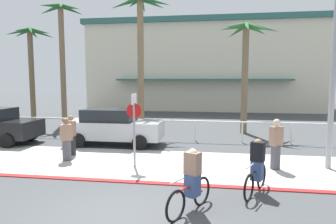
{
  "coord_description": "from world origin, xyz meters",
  "views": [
    {
      "loc": [
        2.04,
        -6.29,
        3.06
      ],
      "look_at": [
        0.14,
        6.0,
        1.71
      ],
      "focal_mm": 32.48,
      "sensor_mm": 36.0,
      "label": 1
    }
  ],
  "objects_px": {
    "palm_tree_4": "(247,48)",
    "cyclist_red_0": "(191,182)",
    "palm_tree_2": "(62,39)",
    "pedestrian_0": "(276,146)",
    "stop_sign_bike_lane": "(134,120)",
    "palm_tree_3": "(140,29)",
    "palm_tree_1": "(31,51)",
    "car_silver_1": "(114,126)",
    "pedestrian_1": "(71,137)",
    "pedestrian_2": "(66,141)",
    "cyclist_black_1": "(257,168)"
  },
  "relations": [
    {
      "from": "pedestrian_1",
      "to": "cyclist_black_1",
      "type": "bearing_deg",
      "value": -24.14
    },
    {
      "from": "pedestrian_2",
      "to": "palm_tree_3",
      "type": "bearing_deg",
      "value": 79.64
    },
    {
      "from": "palm_tree_1",
      "to": "pedestrian_0",
      "type": "xyz_separation_m",
      "value": [
        14.97,
        -9.56,
        -4.23
      ]
    },
    {
      "from": "palm_tree_3",
      "to": "pedestrian_2",
      "type": "bearing_deg",
      "value": -100.36
    },
    {
      "from": "palm_tree_3",
      "to": "cyclist_red_0",
      "type": "xyz_separation_m",
      "value": [
        3.73,
        -10.36,
        -5.18
      ]
    },
    {
      "from": "cyclist_red_0",
      "to": "cyclist_black_1",
      "type": "xyz_separation_m",
      "value": [
        1.64,
        1.41,
        0.0
      ]
    },
    {
      "from": "palm_tree_2",
      "to": "cyclist_black_1",
      "type": "distance_m",
      "value": 16.85
    },
    {
      "from": "stop_sign_bike_lane",
      "to": "pedestrian_2",
      "type": "xyz_separation_m",
      "value": [
        -2.73,
        0.44,
        -0.94
      ]
    },
    {
      "from": "palm_tree_2",
      "to": "pedestrian_1",
      "type": "xyz_separation_m",
      "value": [
        4.6,
        -8.28,
        -5.02
      ]
    },
    {
      "from": "pedestrian_0",
      "to": "cyclist_red_0",
      "type": "bearing_deg",
      "value": -124.75
    },
    {
      "from": "stop_sign_bike_lane",
      "to": "palm_tree_3",
      "type": "bearing_deg",
      "value": 101.94
    },
    {
      "from": "palm_tree_4",
      "to": "car_silver_1",
      "type": "distance_m",
      "value": 8.54
    },
    {
      "from": "palm_tree_3",
      "to": "car_silver_1",
      "type": "xyz_separation_m",
      "value": [
        -0.4,
        -3.73,
        -5.0
      ]
    },
    {
      "from": "pedestrian_1",
      "to": "palm_tree_3",
      "type": "bearing_deg",
      "value": 76.48
    },
    {
      "from": "palm_tree_3",
      "to": "pedestrian_0",
      "type": "xyz_separation_m",
      "value": [
        6.29,
        -6.67,
        -5.07
      ]
    },
    {
      "from": "palm_tree_3",
      "to": "pedestrian_0",
      "type": "relative_size",
      "value": 4.47
    },
    {
      "from": "stop_sign_bike_lane",
      "to": "palm_tree_4",
      "type": "distance_m",
      "value": 9.33
    },
    {
      "from": "palm_tree_1",
      "to": "palm_tree_3",
      "type": "relative_size",
      "value": 0.86
    },
    {
      "from": "cyclist_red_0",
      "to": "palm_tree_2",
      "type": "bearing_deg",
      "value": 127.44
    },
    {
      "from": "palm_tree_1",
      "to": "pedestrian_2",
      "type": "relative_size",
      "value": 4.13
    },
    {
      "from": "cyclist_red_0",
      "to": "pedestrian_0",
      "type": "distance_m",
      "value": 4.5
    },
    {
      "from": "stop_sign_bike_lane",
      "to": "palm_tree_4",
      "type": "height_order",
      "value": "palm_tree_4"
    },
    {
      "from": "cyclist_black_1",
      "to": "palm_tree_4",
      "type": "bearing_deg",
      "value": 86.63
    },
    {
      "from": "car_silver_1",
      "to": "cyclist_black_1",
      "type": "xyz_separation_m",
      "value": [
        5.77,
        -5.23,
        -0.18
      ]
    },
    {
      "from": "palm_tree_2",
      "to": "palm_tree_3",
      "type": "bearing_deg",
      "value": -21.51
    },
    {
      "from": "pedestrian_1",
      "to": "stop_sign_bike_lane",
      "type": "bearing_deg",
      "value": -22.73
    },
    {
      "from": "palm_tree_1",
      "to": "palm_tree_4",
      "type": "xyz_separation_m",
      "value": [
        14.61,
        -2.43,
        -0.24
      ]
    },
    {
      "from": "cyclist_black_1",
      "to": "palm_tree_3",
      "type": "bearing_deg",
      "value": 120.96
    },
    {
      "from": "palm_tree_1",
      "to": "palm_tree_3",
      "type": "xyz_separation_m",
      "value": [
        8.68,
        -2.89,
        0.84
      ]
    },
    {
      "from": "palm_tree_2",
      "to": "pedestrian_0",
      "type": "bearing_deg",
      "value": -36.28
    },
    {
      "from": "palm_tree_4",
      "to": "pedestrian_0",
      "type": "bearing_deg",
      "value": -87.07
    },
    {
      "from": "palm_tree_4",
      "to": "pedestrian_0",
      "type": "xyz_separation_m",
      "value": [
        0.37,
        -7.13,
        -3.99
      ]
    },
    {
      "from": "palm_tree_1",
      "to": "pedestrian_0",
      "type": "height_order",
      "value": "palm_tree_1"
    },
    {
      "from": "pedestrian_0",
      "to": "cyclist_black_1",
      "type": "bearing_deg",
      "value": -111.89
    },
    {
      "from": "car_silver_1",
      "to": "pedestrian_0",
      "type": "height_order",
      "value": "pedestrian_0"
    },
    {
      "from": "stop_sign_bike_lane",
      "to": "cyclist_red_0",
      "type": "xyz_separation_m",
      "value": [
        2.22,
        -3.22,
        -0.98
      ]
    },
    {
      "from": "palm_tree_2",
      "to": "car_silver_1",
      "type": "relative_size",
      "value": 1.84
    },
    {
      "from": "pedestrian_1",
      "to": "pedestrian_2",
      "type": "bearing_deg",
      "value": -76.04
    },
    {
      "from": "car_silver_1",
      "to": "pedestrian_1",
      "type": "relative_size",
      "value": 2.7
    },
    {
      "from": "stop_sign_bike_lane",
      "to": "car_silver_1",
      "type": "height_order",
      "value": "stop_sign_bike_lane"
    },
    {
      "from": "palm_tree_2",
      "to": "pedestrian_1",
      "type": "relative_size",
      "value": 4.96
    },
    {
      "from": "car_silver_1",
      "to": "cyclist_black_1",
      "type": "height_order",
      "value": "car_silver_1"
    },
    {
      "from": "stop_sign_bike_lane",
      "to": "palm_tree_1",
      "type": "bearing_deg",
      "value": 135.44
    },
    {
      "from": "pedestrian_1",
      "to": "cyclist_red_0",
      "type": "bearing_deg",
      "value": -40.84
    },
    {
      "from": "stop_sign_bike_lane",
      "to": "palm_tree_3",
      "type": "distance_m",
      "value": 8.42
    },
    {
      "from": "stop_sign_bike_lane",
      "to": "pedestrian_1",
      "type": "height_order",
      "value": "stop_sign_bike_lane"
    },
    {
      "from": "stop_sign_bike_lane",
      "to": "palm_tree_3",
      "type": "relative_size",
      "value": 0.33
    },
    {
      "from": "palm_tree_2",
      "to": "cyclist_red_0",
      "type": "xyz_separation_m",
      "value": [
        9.75,
        -12.74,
        -5.07
      ]
    },
    {
      "from": "palm_tree_4",
      "to": "cyclist_red_0",
      "type": "xyz_separation_m",
      "value": [
        -2.2,
        -10.83,
        -4.1
      ]
    },
    {
      "from": "pedestrian_0",
      "to": "pedestrian_2",
      "type": "height_order",
      "value": "pedestrian_0"
    }
  ]
}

